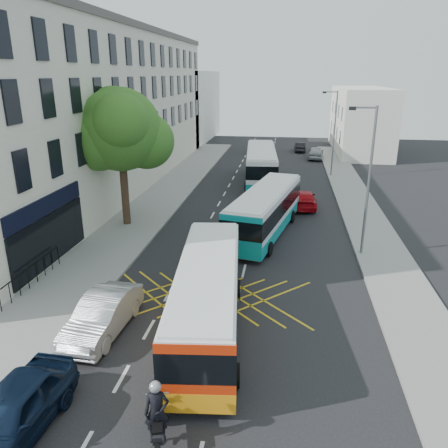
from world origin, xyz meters
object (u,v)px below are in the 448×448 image
at_px(distant_car_silver, 316,153).
at_px(lamp_near, 368,175).
at_px(parked_car_blue, 12,413).
at_px(distant_car_dark, 300,147).
at_px(street_tree, 120,131).
at_px(bus_near, 208,296).
at_px(motorbike, 157,415).
at_px(lamp_far, 333,129).
at_px(distant_car_grey, 258,149).
at_px(bus_mid, 265,211).
at_px(red_hatchback, 304,199).
at_px(bus_far, 261,165).
at_px(parked_car_silver, 103,315).

bearing_deg(distant_car_silver, lamp_near, 95.93).
relative_size(parked_car_blue, distant_car_dark, 1.25).
bearing_deg(street_tree, bus_near, -56.54).
bearing_deg(distant_car_silver, motorbike, 85.75).
bearing_deg(lamp_far, parked_car_blue, -108.24).
bearing_deg(distant_car_grey, motorbike, -88.88).
xyz_separation_m(street_tree, motorbike, (7.31, -17.40, -5.32)).
bearing_deg(motorbike, bus_mid, 67.73).
xyz_separation_m(street_tree, parked_car_blue, (3.25, -17.72, -5.50)).
xyz_separation_m(lamp_far, red_hatchback, (-2.87, -10.96, -3.98)).
distance_m(lamp_far, parked_car_blue, 36.80).
bearing_deg(lamp_near, street_tree, 168.60).
bearing_deg(street_tree, motorbike, -67.20).
distance_m(parked_car_blue, distant_car_dark, 50.02).
xyz_separation_m(lamp_far, bus_near, (-7.05, -28.62, -3.13)).
bearing_deg(bus_near, bus_far, 82.84).
height_order(lamp_near, distant_car_grey, lamp_near).
height_order(motorbike, parked_car_silver, motorbike).
bearing_deg(parked_car_silver, red_hatchback, 69.30).
relative_size(red_hatchback, distant_car_dark, 1.19).
bearing_deg(distant_car_silver, red_hatchback, 88.68).
relative_size(motorbike, red_hatchback, 0.52).
bearing_deg(parked_car_silver, bus_far, 83.55).
bearing_deg(distant_car_grey, red_hatchback, -77.07).
bearing_deg(street_tree, lamp_near, -11.40).
relative_size(bus_far, distant_car_grey, 2.58).
xyz_separation_m(street_tree, bus_near, (7.66, -11.59, -4.81)).
bearing_deg(lamp_far, red_hatchback, -104.70).
bearing_deg(red_hatchback, lamp_far, -106.82).
relative_size(bus_mid, bus_far, 0.92).
height_order(parked_car_blue, distant_car_silver, parked_car_blue).
relative_size(motorbike, parked_car_blue, 0.49).
xyz_separation_m(bus_near, bus_mid, (1.60, 11.32, 0.03)).
relative_size(bus_far, parked_car_silver, 2.50).
xyz_separation_m(bus_far, parked_car_silver, (-4.46, -25.91, -0.92)).
xyz_separation_m(parked_car_silver, distant_car_grey, (3.07, 41.52, -0.14)).
relative_size(lamp_near, distant_car_grey, 1.80).
height_order(lamp_far, bus_far, lamp_far).
height_order(motorbike, distant_car_grey, motorbike).
height_order(bus_near, distant_car_dark, bus_near).
distance_m(lamp_near, bus_far, 18.03).
height_order(lamp_far, distant_car_silver, lamp_far).
relative_size(bus_near, parked_car_blue, 2.20).
bearing_deg(lamp_far, lamp_near, -90.00).
relative_size(lamp_near, distant_car_silver, 1.84).
bearing_deg(parked_car_blue, red_hatchback, 72.91).
bearing_deg(parked_car_silver, bus_mid, 68.33).
height_order(street_tree, motorbike, street_tree).
height_order(street_tree, distant_car_silver, street_tree).
distance_m(lamp_near, distant_car_grey, 33.35).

